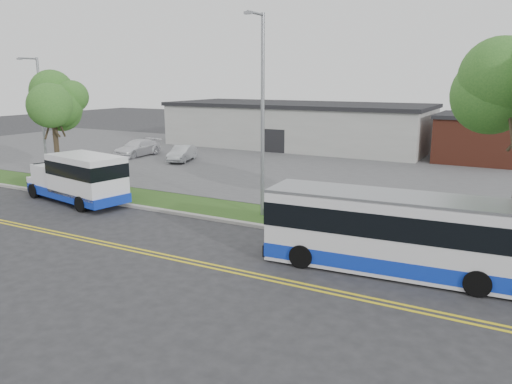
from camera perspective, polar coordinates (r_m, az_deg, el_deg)
The scene contains 18 objects.
ground at distance 24.05m, azimuth -8.78°, elevation -3.44°, with size 140.00×140.00×0.00m, color #28282B.
lane_line_north at distance 21.28m, azimuth -15.11°, elevation -5.91°, with size 70.00×0.12×0.01m, color yellow.
lane_line_south at distance 21.08m, azimuth -15.67°, elevation -6.13°, with size 70.00×0.12×0.01m, color yellow.
curb at distance 24.87m, azimuth -7.25°, elevation -2.67°, with size 80.00×0.30×0.15m, color #9E9B93.
verge at distance 26.30m, azimuth -4.95°, elevation -1.81°, with size 80.00×3.30×0.10m, color #2D521B.
parking_lot at distance 38.55m, azimuth 6.74°, elevation 2.86°, with size 80.00×25.00×0.10m, color #4C4C4F.
commercial_building at distance 49.73m, azimuth 4.74°, elevation 7.63°, with size 25.40×10.40×4.35m.
brick_wing at distance 44.63m, azimuth 23.99°, elevation 5.69°, with size 6.30×7.30×3.90m.
tree_west at distance 33.87m, azimuth -22.22°, elevation 9.28°, with size 4.40×4.40×6.91m.
streetlight_near at distance 23.80m, azimuth 0.68°, elevation 9.35°, with size 0.35×1.53×9.50m.
streetlight_far at distance 38.41m, azimuth -23.39°, elevation 8.52°, with size 0.35×1.53×8.00m.
shuttle_bus at distance 28.76m, azimuth -19.49°, elevation 1.62°, with size 7.33×3.49×2.71m.
transit_bus at distance 18.13m, azimuth 16.90°, elevation -4.69°, with size 10.11×3.01×2.77m.
pedestrian at distance 29.71m, azimuth -17.30°, elevation 1.45°, with size 0.73×0.48×2.01m, color black.
parked_car_a at distance 41.06m, azimuth -8.44°, elevation 4.39°, with size 1.34×3.85×1.27m, color #AEB1B5.
parked_car_b at distance 44.58m, azimuth -13.43°, elevation 4.92°, with size 1.94×4.78×1.39m, color white.
grocery_bag_left at distance 29.93m, azimuth -17.93°, elevation -0.18°, with size 0.32×0.32×0.32m, color white.
grocery_bag_right at distance 29.84m, azimuth -16.45°, elevation -0.11°, with size 0.32×0.32×0.32m, color white.
Camera 1 is at (14.19, -18.22, 6.70)m, focal length 35.00 mm.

